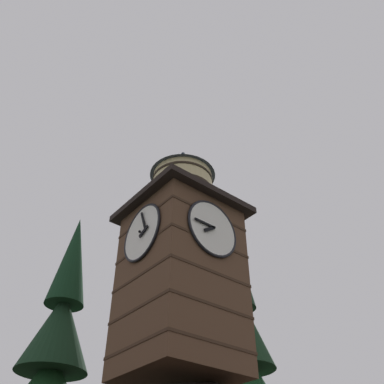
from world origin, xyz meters
name	(u,v)px	position (x,y,z in m)	size (l,w,h in m)	color
clock_tower	(181,259)	(1.71, -2.12, 10.18)	(4.15, 4.15, 9.60)	brown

